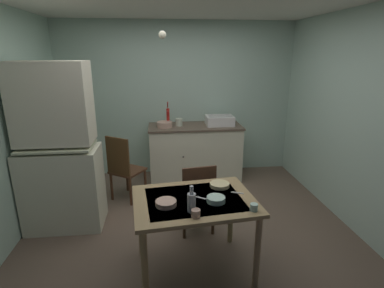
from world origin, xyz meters
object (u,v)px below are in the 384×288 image
at_px(hutch_cabinet, 59,154).
at_px(mixing_bowl_counter, 165,124).
at_px(hand_pump, 168,115).
at_px(glass_bottle, 192,202).
at_px(sink_basin, 220,120).
at_px(chair_by_counter, 124,168).
at_px(serving_bowl_wide, 216,199).
at_px(chair_far_side, 197,196).
at_px(mug_dark, 254,207).
at_px(dining_table, 194,209).

distance_m(hutch_cabinet, mixing_bowl_counter, 1.75).
relative_size(hand_pump, glass_bottle, 1.69).
relative_size(sink_basin, chair_by_counter, 0.46).
relative_size(hutch_cabinet, serving_bowl_wide, 11.81).
height_order(sink_basin, chair_far_side, sink_basin).
bearing_deg(chair_far_side, hutch_cabinet, 168.36).
bearing_deg(mug_dark, serving_bowl_wide, 147.03).
distance_m(chair_far_side, chair_by_counter, 1.28).
xyz_separation_m(chair_far_side, glass_bottle, (-0.15, -0.86, 0.39)).
bearing_deg(serving_bowl_wide, sink_basin, 78.05).
bearing_deg(glass_bottle, mixing_bowl_counter, 93.99).
height_order(sink_basin, hand_pump, hand_pump).
xyz_separation_m(chair_far_side, chair_by_counter, (-0.91, 0.90, 0.04)).
relative_size(mixing_bowl_counter, glass_bottle, 1.05).
height_order(hutch_cabinet, mug_dark, hutch_cabinet).
bearing_deg(chair_by_counter, mixing_bowl_counter, 48.00).
xyz_separation_m(dining_table, glass_bottle, (-0.05, -0.22, 0.19)).
bearing_deg(chair_far_side, serving_bowl_wide, -83.30).
height_order(mixing_bowl_counter, chair_far_side, mixing_bowl_counter).
bearing_deg(glass_bottle, serving_bowl_wide, 31.06).
height_order(mixing_bowl_counter, chair_by_counter, mixing_bowl_counter).
bearing_deg(chair_by_counter, hutch_cabinet, -138.02).
bearing_deg(chair_by_counter, hand_pump, 49.10).
distance_m(chair_by_counter, serving_bowl_wide, 1.92).
relative_size(hutch_cabinet, mug_dark, 29.74).
distance_m(dining_table, glass_bottle, 0.29).
distance_m(mixing_bowl_counter, glass_bottle, 2.42).
bearing_deg(chair_far_side, mug_dark, -67.54).
bearing_deg(mug_dark, chair_by_counter, 125.46).
relative_size(sink_basin, glass_bottle, 1.91).
xyz_separation_m(sink_basin, mug_dark, (-0.20, -2.51, -0.19)).
xyz_separation_m(chair_by_counter, serving_bowl_wide, (0.99, -1.61, 0.29)).
distance_m(chair_by_counter, mug_dark, 2.23).
relative_size(mixing_bowl_counter, mug_dark, 3.69).
bearing_deg(chair_far_side, sink_basin, 70.31).
xyz_separation_m(dining_table, mug_dark, (0.47, -0.26, 0.13)).
xyz_separation_m(hutch_cabinet, sink_basin, (2.13, 1.29, 0.06)).
bearing_deg(chair_far_side, hand_pump, 98.88).
bearing_deg(sink_basin, glass_bottle, -106.41).
height_order(chair_far_side, serving_bowl_wide, chair_far_side).
distance_m(chair_far_side, glass_bottle, 0.95).
relative_size(hutch_cabinet, mixing_bowl_counter, 8.05).
xyz_separation_m(hand_pump, chair_far_side, (0.26, -1.65, -0.61)).
xyz_separation_m(mixing_bowl_counter, glass_bottle, (0.17, -2.41, -0.10)).
bearing_deg(sink_basin, hand_pump, 176.90).
relative_size(dining_table, chair_by_counter, 1.23).
height_order(sink_basin, glass_bottle, sink_basin).
bearing_deg(sink_basin, mixing_bowl_counter, -176.80).
relative_size(sink_basin, dining_table, 0.37).
height_order(mixing_bowl_counter, glass_bottle, glass_bottle).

